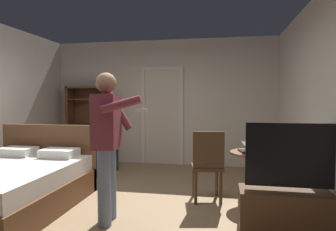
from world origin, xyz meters
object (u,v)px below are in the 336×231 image
at_px(side_table, 253,168).
at_px(suitcase_small, 100,160).
at_px(laptop, 253,149).
at_px(bottle_on_table, 265,144).
at_px(bookshelf, 89,122).
at_px(wooden_chair, 208,163).
at_px(suitcase_dark, 95,165).
at_px(person_blue_shirt, 108,137).
at_px(tv_flatscreen, 301,205).
at_px(bed, 11,185).

relative_size(side_table, suitcase_small, 1.13).
xyz_separation_m(side_table, laptop, (-0.02, -0.04, 0.28)).
bearing_deg(bottle_on_table, bookshelf, 150.29).
bearing_deg(wooden_chair, laptop, 5.76).
bearing_deg(suitcase_dark, bookshelf, 136.27).
bearing_deg(wooden_chair, suitcase_small, 148.25).
distance_m(wooden_chair, suitcase_small, 2.58).
bearing_deg(person_blue_shirt, laptop, 28.60).
bearing_deg(side_table, wooden_chair, -170.63).
xyz_separation_m(wooden_chair, person_blue_shirt, (-1.10, -0.87, 0.45)).
relative_size(bottle_on_table, person_blue_shirt, 0.17).
bearing_deg(wooden_chair, person_blue_shirt, -141.70).
xyz_separation_m(tv_flatscreen, laptop, (-0.40, 0.88, 0.42)).
bearing_deg(side_table, suitcase_dark, 160.41).
xyz_separation_m(tv_flatscreen, person_blue_shirt, (-2.10, -0.05, 0.66)).
height_order(side_table, bottle_on_table, bottle_on_table).
distance_m(laptop, person_blue_shirt, 1.95).
distance_m(bookshelf, person_blue_shirt, 3.32).
bearing_deg(person_blue_shirt, bed, 173.57).
height_order(bookshelf, suitcase_dark, bookshelf).
distance_m(suitcase_dark, suitcase_small, 0.26).
height_order(laptop, wooden_chair, wooden_chair).
height_order(bookshelf, wooden_chair, bookshelf).
relative_size(wooden_chair, suitcase_dark, 2.15).
xyz_separation_m(bookshelf, person_blue_shirt, (1.64, -2.89, 0.07)).
bearing_deg(tv_flatscreen, suitcase_dark, 148.89).
bearing_deg(bottle_on_table, bed, -167.43).
height_order(side_table, person_blue_shirt, person_blue_shirt).
bearing_deg(suitcase_small, side_table, -15.60).
distance_m(laptop, suitcase_small, 3.11).
bearing_deg(bed, tv_flatscreen, -1.80).
bearing_deg(person_blue_shirt, suitcase_small, 115.99).
bearing_deg(bottle_on_table, person_blue_shirt, -154.45).
height_order(bookshelf, bottle_on_table, bookshelf).
height_order(bottle_on_table, wooden_chair, bottle_on_table).
height_order(laptop, suitcase_small, laptop).
bearing_deg(suitcase_dark, bottle_on_table, -5.81).
bearing_deg(tv_flatscreen, bed, 178.20).
height_order(wooden_chair, suitcase_small, wooden_chair).
xyz_separation_m(side_table, person_blue_shirt, (-1.72, -0.97, 0.52)).
xyz_separation_m(bookshelf, suitcase_small, (0.56, -0.68, -0.71)).
height_order(wooden_chair, suitcase_dark, wooden_chair).
height_order(bookshelf, laptop, bookshelf).
xyz_separation_m(wooden_chair, suitcase_dark, (-2.16, 1.09, -0.38)).
distance_m(bed, tv_flatscreen, 3.52).
height_order(tv_flatscreen, person_blue_shirt, person_blue_shirt).
xyz_separation_m(bookshelf, tv_flatscreen, (3.75, -2.84, -0.59)).
bearing_deg(bed, bottle_on_table, 12.57).
relative_size(tv_flatscreen, bottle_on_table, 4.22).
relative_size(wooden_chair, suitcase_small, 1.60).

